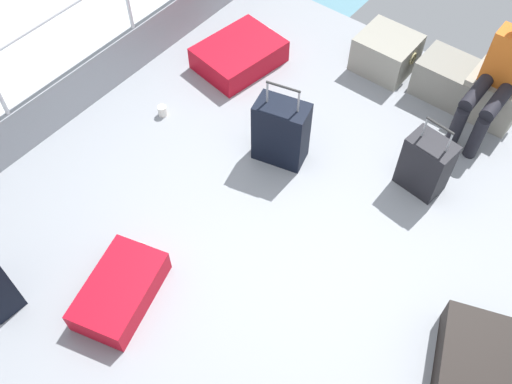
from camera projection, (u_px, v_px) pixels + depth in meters
name	position (u px, v px, depth m)	size (l,w,h in m)	color
ground_plane	(275.00, 230.00, 4.44)	(4.40, 5.20, 0.06)	gray
gunwale_port	(81.00, 87.00, 5.04)	(0.06, 5.20, 0.45)	gray
railing_port	(64.00, 36.00, 4.59)	(0.04, 4.20, 1.02)	silver
sea_wake	(4.00, 69.00, 6.02)	(12.00, 12.00, 0.01)	#598C9E
cargo_crate_0	(386.00, 53.00, 5.38)	(0.56, 0.48, 0.36)	gray
cargo_crate_1	(448.00, 79.00, 5.17)	(0.58, 0.41, 0.36)	gray
cargo_crate_2	(494.00, 96.00, 4.99)	(0.52, 0.42, 0.42)	#9E9989
passenger_seated	(500.00, 74.00, 4.59)	(0.34, 0.66, 1.12)	orange
suitcase_0	(281.00, 132.00, 4.62)	(0.48, 0.35, 0.80)	black
suitcase_1	(239.00, 55.00, 5.46)	(0.70, 0.86, 0.23)	#B70C1E
suitcase_2	(426.00, 164.00, 4.47)	(0.39, 0.28, 0.71)	black
suitcase_4	(120.00, 291.00, 3.99)	(0.61, 0.80, 0.21)	#B70C1E
suitcase_5	(475.00, 364.00, 3.66)	(0.67, 0.79, 0.24)	black
paper_cup	(162.00, 111.00, 5.11)	(0.08, 0.08, 0.10)	white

